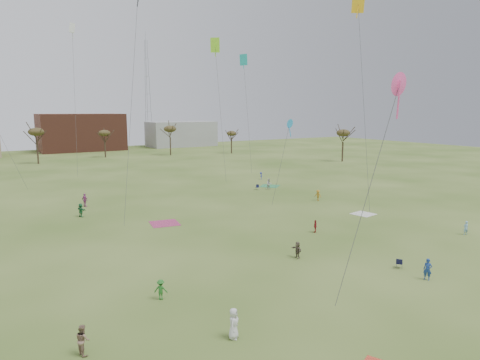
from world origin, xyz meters
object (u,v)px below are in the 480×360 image
flyer_near_right (428,269)px  spectator_fore_a (315,226)px  radio_tower (147,93)px  flyer_near_center (161,290)px  flyer_near_left (234,323)px  camp_chair_center (399,265)px  camp_chair_right (257,188)px

flyer_near_right → spectator_fore_a: bearing=146.7°
radio_tower → flyer_near_center: bearing=-109.5°
flyer_near_left → camp_chair_center: flyer_near_left is taller
spectator_fore_a → radio_tower: size_ratio=0.03×
flyer_near_left → spectator_fore_a: (18.81, 14.12, -0.24)m
camp_chair_center → radio_tower: size_ratio=0.02×
flyer_near_right → flyer_near_left: bearing=-119.6°
flyer_near_left → flyer_near_center: size_ratio=1.27×
flyer_near_center → radio_tower: 134.74m
flyer_near_left → camp_chair_right: (27.56, 38.43, -0.67)m
flyer_near_left → flyer_near_right: (17.42, -0.52, -0.07)m
flyer_near_right → camp_chair_center: size_ratio=1.97×
flyer_near_right → camp_chair_center: (0.25, 2.81, -0.60)m
spectator_fore_a → camp_chair_center: 11.89m
flyer_near_left → radio_tower: radio_tower is taller
camp_chair_right → radio_tower: bearing=129.8°
flyer_near_center → camp_chair_right: flyer_near_center is taller
flyer_near_center → spectator_fore_a: (20.50, 6.97, -0.04)m
spectator_fore_a → radio_tower: 122.68m
flyer_near_center → spectator_fore_a: size_ratio=1.06×
flyer_near_right → camp_chair_right: flyer_near_right is taller
flyer_near_right → radio_tower: 137.14m
flyer_near_right → spectator_fore_a: 14.70m
flyer_near_center → camp_chair_center: 19.97m
camp_chair_center → spectator_fore_a: bearing=-38.8°
flyer_near_right → spectator_fore_a: (1.39, 14.64, -0.17)m
flyer_near_left → flyer_near_right: 17.43m
flyer_near_left → flyer_near_center: flyer_near_left is taller
spectator_fore_a → camp_chair_right: size_ratio=1.59×
spectator_fore_a → radio_tower: (23.98, 118.88, 18.52)m
flyer_near_left → radio_tower: size_ratio=0.05×
camp_chair_center → radio_tower: (25.12, 130.71, 18.95)m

